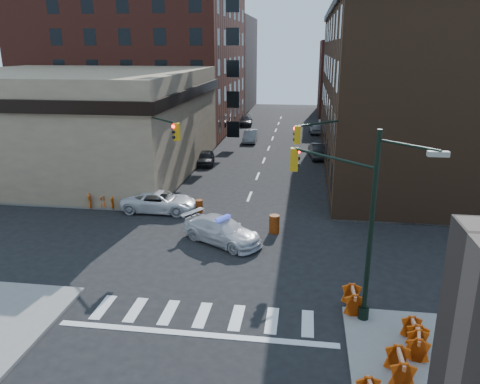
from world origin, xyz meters
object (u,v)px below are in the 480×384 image
(pickup, at_px, (160,201))
(barrel_bank, at_px, (199,206))
(police_car, at_px, (222,231))
(barricade_nw_a, at_px, (109,202))
(barrel_road, at_px, (274,224))
(barricade_se_a, at_px, (353,300))
(parked_car_wfar, at_px, (250,136))
(pedestrian_a, at_px, (130,195))
(pedestrian_b, at_px, (94,192))
(parked_car_wnear, at_px, (206,158))
(parked_car_enear, at_px, (319,150))

(pickup, height_order, barrel_bank, pickup)
(police_car, xyz_separation_m, barricade_nw_a, (-8.97, 4.67, -0.17))
(barricade_nw_a, bearing_deg, police_car, -14.93)
(barrel_road, distance_m, barricade_se_a, 9.56)
(parked_car_wfar, height_order, barrel_road, parked_car_wfar)
(police_car, relative_size, pedestrian_a, 2.84)
(pedestrian_b, height_order, barricade_se_a, pedestrian_b)
(pedestrian_b, relative_size, barricade_se_a, 1.55)
(barricade_se_a, bearing_deg, pickup, 44.29)
(parked_car_wnear, distance_m, pedestrian_a, 13.86)
(pedestrian_b, bearing_deg, pedestrian_a, 7.61)
(pickup, xyz_separation_m, parked_car_enear, (11.30, 18.22, 0.07))
(pickup, relative_size, parked_car_wnear, 1.34)
(police_car, relative_size, pickup, 0.98)
(parked_car_wfar, bearing_deg, barrel_road, -81.61)
(parked_car_wfar, xyz_separation_m, barrel_bank, (-0.55, -25.41, -0.27))
(pedestrian_b, bearing_deg, barrel_bank, 7.46)
(parked_car_wfar, bearing_deg, barrel_bank, -92.62)
(barrel_bank, bearing_deg, pedestrian_a, 179.78)
(police_car, xyz_separation_m, parked_car_wnear, (-4.97, 18.59, -0.08))
(pedestrian_b, height_order, barrel_bank, pedestrian_b)
(parked_car_wnear, relative_size, parked_car_enear, 0.80)
(parked_car_enear, bearing_deg, parked_car_wfar, -49.30)
(pickup, height_order, pedestrian_b, pedestrian_b)
(parked_car_wnear, distance_m, barricade_se_a, 27.98)
(pickup, xyz_separation_m, parked_car_wfar, (3.30, 25.59, -0.01))
(parked_car_enear, height_order, barrel_road, parked_car_enear)
(parked_car_wnear, height_order, barricade_se_a, parked_car_wnear)
(pickup, relative_size, pedestrian_a, 2.90)
(parked_car_enear, relative_size, barricade_se_a, 3.77)
(parked_car_wfar, bearing_deg, barricade_se_a, -77.90)
(barricade_se_a, bearing_deg, parked_car_wnear, 22.77)
(parked_car_wnear, xyz_separation_m, pedestrian_b, (-5.17, -13.63, 0.49))
(parked_car_wfar, height_order, barrel_bank, parked_car_wfar)
(pedestrian_a, xyz_separation_m, pedestrian_b, (-2.66, 0.00, 0.10))
(police_car, xyz_separation_m, pedestrian_b, (-10.14, 4.97, 0.41))
(pedestrian_b, xyz_separation_m, barricade_nw_a, (1.17, -0.30, -0.58))
(barrel_bank, relative_size, barricade_nw_a, 0.80)
(pedestrian_a, relative_size, barricade_se_a, 1.40)
(pedestrian_a, xyz_separation_m, barrel_road, (10.40, -3.02, -0.48))
(barrel_bank, bearing_deg, parked_car_enear, 64.65)
(barrel_road, height_order, barricade_se_a, barrel_road)
(barrel_road, bearing_deg, parked_car_enear, 81.61)
(parked_car_enear, distance_m, pedestrian_b, 24.21)
(barrel_road, xyz_separation_m, barrel_bank, (-5.44, 3.00, -0.13))
(barrel_road, bearing_deg, barricade_nw_a, 167.12)
(barricade_nw_a, bearing_deg, parked_car_wnear, 86.52)
(police_car, relative_size, parked_car_wfar, 1.18)
(pedestrian_a, bearing_deg, pickup, -7.39)
(police_car, height_order, barricade_se_a, police_car)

